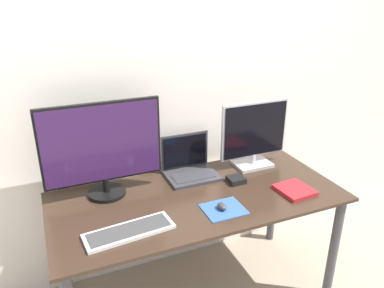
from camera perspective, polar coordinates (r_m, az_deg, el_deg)
The scene contains 10 objects.
wall_back at distance 2.24m, azimuth -3.48°, elevation 9.48°, with size 7.00×0.05×2.50m.
desk at distance 2.13m, azimuth 0.91°, elevation -10.37°, with size 1.59×0.73×0.71m.
monitor_left at distance 2.02m, azimuth -13.49°, elevation -0.62°, with size 0.63×0.20×0.53m.
monitor_right at distance 2.35m, azimuth 9.45°, elevation 1.39°, with size 0.45×0.16×0.42m.
laptop at distance 2.27m, azimuth -0.44°, elevation -3.28°, with size 0.30×0.24×0.24m.
keyboard at distance 1.81m, azimuth -9.55°, elevation -12.97°, with size 0.43×0.18×0.02m.
mousepad at distance 1.96m, azimuth 4.85°, elevation -9.87°, with size 0.21×0.18×0.00m.
mouse at distance 1.94m, azimuth 4.57°, elevation -9.45°, with size 0.04×0.07×0.03m.
book at distance 2.18m, azimuth 15.37°, elevation -6.77°, with size 0.19×0.20×0.02m.
power_brick at distance 2.21m, azimuth 6.71°, elevation -5.42°, with size 0.09×0.09×0.03m.
Camera 1 is at (-0.72, -1.26, 1.76)m, focal length 35.00 mm.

